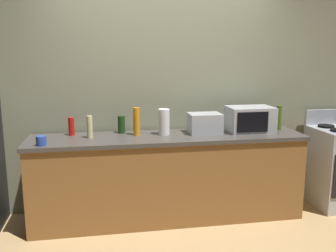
% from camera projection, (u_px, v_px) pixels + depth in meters
% --- Properties ---
extents(ground_plane, '(8.00, 8.00, 0.00)m').
position_uv_depth(ground_plane, '(175.00, 234.00, 3.64)').
color(ground_plane, tan).
extents(back_wall, '(6.40, 0.10, 2.70)m').
position_uv_depth(back_wall, '(162.00, 88.00, 4.16)').
color(back_wall, gray).
rests_on(back_wall, ground_plane).
extents(counter_run, '(2.84, 0.64, 0.90)m').
position_uv_depth(counter_run, '(168.00, 177.00, 3.94)').
color(counter_run, brown).
rests_on(counter_run, ground_plane).
extents(microwave, '(0.48, 0.35, 0.27)m').
position_uv_depth(microwave, '(250.00, 119.00, 4.03)').
color(microwave, '#B7BABF').
rests_on(microwave, counter_run).
extents(toaster_oven, '(0.34, 0.26, 0.21)m').
position_uv_depth(toaster_oven, '(205.00, 123.00, 3.96)').
color(toaster_oven, '#B7BABF').
rests_on(toaster_oven, counter_run).
extents(paper_towel_roll, '(0.12, 0.12, 0.27)m').
position_uv_depth(paper_towel_roll, '(164.00, 122.00, 3.87)').
color(paper_towel_roll, white).
rests_on(paper_towel_roll, counter_run).
extents(bottle_dish_soap, '(0.07, 0.07, 0.29)m').
position_uv_depth(bottle_dish_soap, '(137.00, 121.00, 3.84)').
color(bottle_dish_soap, orange).
rests_on(bottle_dish_soap, counter_run).
extents(bottle_hand_soap, '(0.06, 0.06, 0.23)m').
position_uv_depth(bottle_hand_soap, '(90.00, 127.00, 3.72)').
color(bottle_hand_soap, beige).
rests_on(bottle_hand_soap, counter_run).
extents(bottle_hot_sauce, '(0.06, 0.06, 0.19)m').
position_uv_depth(bottle_hot_sauce, '(71.00, 126.00, 3.85)').
color(bottle_hot_sauce, red).
rests_on(bottle_hot_sauce, counter_run).
extents(bottle_wine, '(0.08, 0.08, 0.19)m').
position_uv_depth(bottle_wine, '(121.00, 124.00, 3.96)').
color(bottle_wine, '#1E3F19').
rests_on(bottle_wine, counter_run).
extents(bottle_olive_oil, '(0.06, 0.06, 0.27)m').
position_uv_depth(bottle_olive_oil, '(279.00, 118.00, 4.11)').
color(bottle_olive_oil, '#4C6B19').
rests_on(bottle_olive_oil, counter_run).
extents(mug_blue, '(0.09, 0.09, 0.09)m').
position_uv_depth(mug_blue, '(41.00, 141.00, 3.43)').
color(mug_blue, '#2D4CB2').
rests_on(mug_blue, counter_run).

